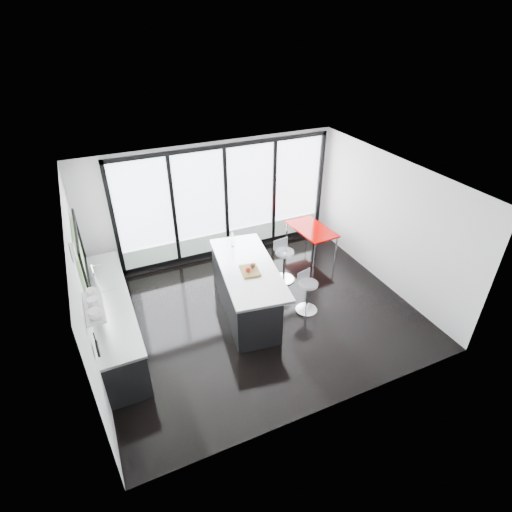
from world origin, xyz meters
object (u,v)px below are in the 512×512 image
island (244,288)px  bar_stool_near (307,297)px  red_table (311,240)px  bar_stool_far (284,266)px

island → bar_stool_near: bearing=-27.6°
island → bar_stool_near: 1.27m
island → red_table: island is taller
bar_stool_far → bar_stool_near: bearing=-101.6°
island → red_table: (2.34, 1.33, -0.17)m
bar_stool_far → island: bearing=-162.8°
island → bar_stool_far: (1.19, 0.56, -0.13)m
red_table → island: bearing=-150.4°
island → bar_stool_near: island is taller
bar_stool_far → red_table: size_ratio=0.59×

